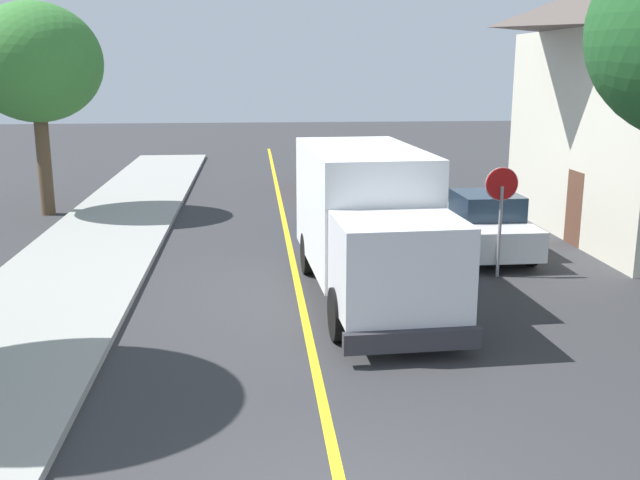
{
  "coord_description": "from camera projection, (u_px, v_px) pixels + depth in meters",
  "views": [
    {
      "loc": [
        -0.97,
        -7.12,
        4.94
      ],
      "look_at": [
        0.39,
        7.67,
        1.4
      ],
      "focal_mm": 40.91,
      "sensor_mm": 36.0,
      "label": 1
    }
  ],
  "objects": [
    {
      "name": "parked_car_near",
      "position": [
        344.0,
        206.0,
        22.27
      ],
      "size": [
        1.91,
        4.44,
        1.67
      ],
      "color": "#2D4793",
      "rests_on": "ground"
    },
    {
      "name": "parked_van_across",
      "position": [
        484.0,
        225.0,
        19.63
      ],
      "size": [
        1.84,
        4.42,
        1.67
      ],
      "color": "silver",
      "rests_on": "ground"
    },
    {
      "name": "parked_car_mid",
      "position": [
        329.0,
        172.0,
        29.55
      ],
      "size": [
        1.87,
        4.43,
        1.67
      ],
      "color": "maroon",
      "rests_on": "ground"
    },
    {
      "name": "stop_sign",
      "position": [
        501.0,
        201.0,
        17.2
      ],
      "size": [
        0.8,
        0.1,
        2.65
      ],
      "color": "gray",
      "rests_on": "ground"
    },
    {
      "name": "box_truck",
      "position": [
        368.0,
        217.0,
        15.73
      ],
      "size": [
        2.74,
        7.29,
        3.2
      ],
      "color": "white",
      "rests_on": "ground"
    },
    {
      "name": "street_tree_down_block",
      "position": [
        36.0,
        63.0,
        23.83
      ],
      "size": [
        4.32,
        4.32,
        7.02
      ],
      "color": "brown",
      "rests_on": "ground"
    },
    {
      "name": "centre_line_yellow",
      "position": [
        295.0,
        274.0,
        17.81
      ],
      "size": [
        0.16,
        56.0,
        0.01
      ],
      "primitive_type": "cube",
      "color": "gold",
      "rests_on": "ground"
    }
  ]
}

